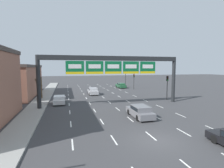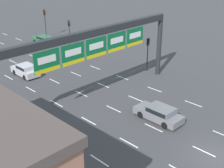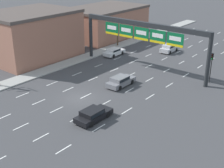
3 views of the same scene
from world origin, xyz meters
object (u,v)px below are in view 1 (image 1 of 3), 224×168
object	(u,v)px
car_white	(59,99)
traffic_light_mid_block	(125,75)
sign_gantry	(113,67)
car_green	(121,85)
tree_bare_closest	(40,86)
car_grey	(140,111)
traffic_light_far_end	(167,83)
traffic_light_near_gantry	(134,78)
car_silver	(93,91)

from	to	relation	value
car_white	traffic_light_mid_block	xyz separation A→B (m)	(18.64, 21.24, 2.85)
sign_gantry	traffic_light_mid_block	bearing A→B (deg)	66.71
sign_gantry	traffic_light_mid_block	xyz separation A→B (m)	(10.54, 24.48, -2.45)
car_green	traffic_light_mid_block	distance (m)	4.67
tree_bare_closest	car_white	bearing A→B (deg)	-56.47
car_grey	traffic_light_far_end	distance (m)	12.90
traffic_light_far_end	sign_gantry	bearing A→B (deg)	-171.20
car_green	traffic_light_near_gantry	bearing A→B (deg)	-56.52
traffic_light_near_gantry	car_silver	bearing A→B (deg)	-151.67
car_silver	traffic_light_near_gantry	size ratio (longest dim) A/B	0.99
traffic_light_far_end	tree_bare_closest	distance (m)	23.24
sign_gantry	tree_bare_closest	size ratio (longest dim) A/B	5.50
car_green	traffic_light_far_end	size ratio (longest dim) A/B	1.12
car_green	traffic_light_mid_block	world-z (taller)	traffic_light_mid_block
car_silver	tree_bare_closest	xyz separation A→B (m)	(-10.20, -2.77, 1.59)
car_white	tree_bare_closest	distance (m)	6.61
traffic_light_near_gantry	car_grey	bearing A→B (deg)	-110.24
sign_gantry	traffic_light_mid_block	size ratio (longest dim) A/B	4.38
car_silver	traffic_light_far_end	size ratio (longest dim) A/B	0.94
traffic_light_far_end	car_green	bearing A→B (deg)	96.78
sign_gantry	car_green	xyz separation A→B (m)	(8.17, 21.61, -5.27)
traffic_light_far_end	car_silver	bearing A→B (deg)	140.97
car_green	car_silver	bearing A→B (deg)	-133.07
car_grey	traffic_light_near_gantry	bearing A→B (deg)	69.76
tree_bare_closest	traffic_light_mid_block	bearing A→B (deg)	35.67
sign_gantry	car_silver	xyz separation A→B (m)	(-1.43, 11.34, -5.23)
sign_gantry	tree_bare_closest	distance (m)	14.90
sign_gantry	car_grey	size ratio (longest dim) A/B	4.73
car_silver	car_green	distance (m)	14.06
sign_gantry	traffic_light_near_gantry	world-z (taller)	sign_gantry
tree_bare_closest	sign_gantry	bearing A→B (deg)	-36.38
car_white	car_grey	world-z (taller)	car_grey
car_silver	car_white	world-z (taller)	car_silver
car_grey	tree_bare_closest	world-z (taller)	tree_bare_closest
traffic_light_near_gantry	traffic_light_mid_block	world-z (taller)	traffic_light_mid_block
car_white	car_grey	bearing A→B (deg)	-47.60
traffic_light_near_gantry	traffic_light_far_end	size ratio (longest dim) A/B	0.95
car_silver	traffic_light_near_gantry	distance (m)	13.90
car_white	car_green	distance (m)	24.54
sign_gantry	traffic_light_mid_block	world-z (taller)	sign_gantry
traffic_light_far_end	traffic_light_near_gantry	bearing A→B (deg)	89.61
car_white	tree_bare_closest	xyz separation A→B (m)	(-3.53, 5.33, 1.67)
traffic_light_near_gantry	traffic_light_mid_block	distance (m)	6.66
sign_gantry	car_silver	bearing A→B (deg)	97.20
car_white	traffic_light_near_gantry	size ratio (longest dim) A/B	1.04
sign_gantry	traffic_light_mid_block	distance (m)	26.77
car_green	tree_bare_closest	distance (m)	23.77
car_silver	car_grey	bearing A→B (deg)	-81.25
traffic_light_far_end	traffic_light_mid_block	bearing A→B (deg)	90.01
traffic_light_near_gantry	traffic_light_far_end	xyz separation A→B (m)	(-0.11, -16.23, 0.16)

